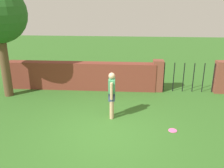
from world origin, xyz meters
The scene contains 5 objects.
ground_plane centered at (0.00, 0.00, 0.00)m, with size 40.00×40.00×0.00m, color #336623.
brick_wall centered at (-1.50, 3.80, 0.62)m, with size 6.62×0.50×1.24m, color brown.
person centered at (0.08, 1.07, 0.90)m, with size 0.23×0.54×1.62m.
fence_gate centered at (3.24, 3.80, 0.70)m, with size 3.10×0.44×1.40m.
frisbee_pink centered at (2.05, 0.25, 0.01)m, with size 0.27×0.27×0.02m, color pink.
Camera 1 is at (0.63, -6.74, 3.97)m, focal length 39.83 mm.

